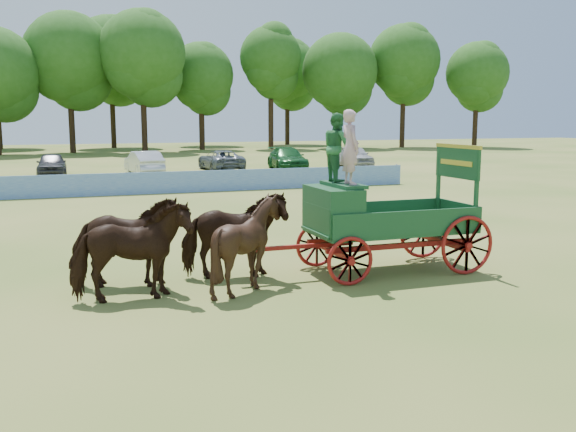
# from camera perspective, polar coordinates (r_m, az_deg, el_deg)

# --- Properties ---
(ground) EXTENTS (160.00, 160.00, 0.00)m
(ground) POSITION_cam_1_polar(r_m,az_deg,el_deg) (14.68, 3.79, -5.63)
(ground) COLOR olive
(ground) RESTS_ON ground
(horse_lead_left) EXTENTS (2.38, 1.11, 2.00)m
(horse_lead_left) POSITION_cam_1_polar(r_m,az_deg,el_deg) (13.10, -13.77, -3.16)
(horse_lead_left) COLOR black
(horse_lead_left) RESTS_ON ground
(horse_lead_right) EXTENTS (2.55, 1.61, 2.00)m
(horse_lead_right) POSITION_cam_1_polar(r_m,az_deg,el_deg) (14.17, -14.25, -2.28)
(horse_lead_right) COLOR black
(horse_lead_right) RESTS_ON ground
(horse_wheel_left) EXTENTS (1.96, 1.78, 2.00)m
(horse_wheel_left) POSITION_cam_1_polar(r_m,az_deg,el_deg) (13.54, -3.62, -2.52)
(horse_wheel_left) COLOR black
(horse_wheel_left) RESTS_ON ground
(horse_wheel_right) EXTENTS (2.50, 1.43, 2.00)m
(horse_wheel_right) POSITION_cam_1_polar(r_m,az_deg,el_deg) (14.58, -4.83, -1.72)
(horse_wheel_right) COLOR black
(horse_wheel_right) RESTS_ON ground
(farm_dray) EXTENTS (6.00, 2.00, 3.81)m
(farm_dray) POSITION_cam_1_polar(r_m,az_deg,el_deg) (15.02, 6.58, 1.20)
(farm_dray) COLOR maroon
(farm_dray) RESTS_ON ground
(sponsor_banner) EXTENTS (26.00, 0.08, 1.05)m
(sponsor_banner) POSITION_cam_1_polar(r_m,az_deg,el_deg) (31.53, -11.11, 2.93)
(sponsor_banner) COLOR blue
(sponsor_banner) RESTS_ON ground
(parked_cars) EXTENTS (43.12, 7.35, 1.60)m
(parked_cars) POSITION_cam_1_polar(r_m,az_deg,el_deg) (43.27, -19.39, 4.45)
(parked_cars) COLOR silver
(parked_cars) RESTS_ON ground
(treeline) EXTENTS (94.28, 24.04, 15.51)m
(treeline) POSITION_cam_1_polar(r_m,az_deg,el_deg) (73.44, -19.21, 12.79)
(treeline) COLOR #382314
(treeline) RESTS_ON ground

